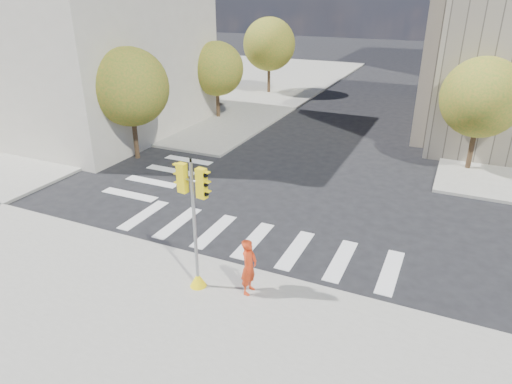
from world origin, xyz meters
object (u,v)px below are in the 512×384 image
photographer (249,267)px  planter_wall (68,150)px  traffic_signal (195,236)px  lamp_near (493,76)px  lamp_far (490,49)px

photographer → planter_wall: 17.50m
traffic_signal → photographer: bearing=22.5°
planter_wall → traffic_signal: bearing=-20.1°
lamp_near → photographer: size_ratio=4.18×
photographer → lamp_far: bearing=-11.0°
traffic_signal → planter_wall: bearing=158.5°
lamp_near → planter_wall: 25.52m
lamp_near → photographer: bearing=-109.2°
lamp_near → traffic_signal: 21.59m
photographer → planter_wall: photographer is taller
photographer → planter_wall: size_ratio=0.32×
traffic_signal → lamp_near: bearing=75.8°
lamp_near → traffic_signal: lamp_near is taller
traffic_signal → lamp_far: bearing=84.9°
lamp_near → traffic_signal: size_ratio=1.79×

